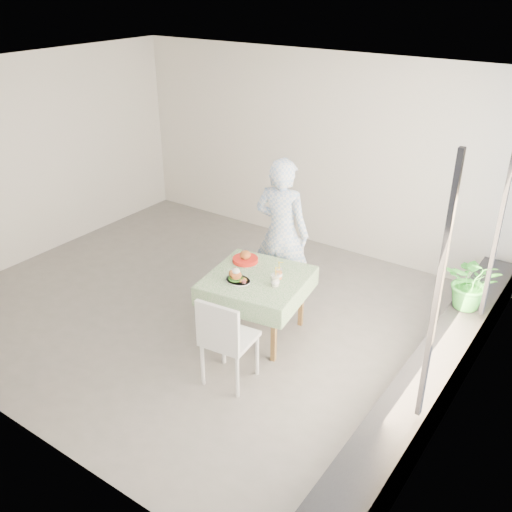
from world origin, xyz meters
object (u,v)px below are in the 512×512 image
Objects in this scene: chair_far at (280,286)px; diner at (282,233)px; chair_near at (229,355)px; main_dish at (237,277)px; juice_cup_orange at (279,274)px; potted_plant at (472,282)px; cafe_table at (257,299)px.

diner reaches higher than chair_far.
chair_near reaches higher than main_dish.
chair_far is at bearing 89.60° from main_dish.
juice_cup_orange is (0.34, 0.30, 0.01)m from main_dish.
potted_plant is (2.12, 1.30, 0.02)m from main_dish.
chair_near is (0.36, -1.52, 0.03)m from chair_far.
diner is 3.04× the size of potted_plant.
juice_cup_orange is at bearing -150.58° from potted_plant.
cafe_table is 4.73× the size of juice_cup_orange.
juice_cup_orange reaches higher than chair_far.
diner is (-0.42, 1.62, 0.63)m from chair_near.
cafe_table is at bearing 106.23° from chair_near.
juice_cup_orange is at bearing 23.04° from cafe_table.
diner is at bearing 121.07° from chair_far.
diner is (-0.18, 0.77, 0.47)m from cafe_table.
chair_near is 3.94× the size of juice_cup_orange.
juice_cup_orange is (0.22, 0.09, 0.34)m from cafe_table.
chair_near is at bearing -76.52° from chair_far.
main_dish is at bearing -138.83° from juice_cup_orange.
juice_cup_orange is at bearing 41.17° from main_dish.
juice_cup_orange is 0.41× the size of potted_plant.
main_dish is (-0.12, -0.21, 0.33)m from cafe_table.
chair_near is 1.61× the size of potted_plant.
chair_near is at bearing 97.24° from diner.
chair_far is 0.67m from diner.
potted_plant is at bearing 47.98° from chair_near.
cafe_table is 0.89m from chair_near.
main_dish is (0.05, -0.98, -0.14)m from diner.
potted_plant is at bearing 31.54° from main_dish.
chair_near reaches higher than chair_far.
main_dish is 2.49m from potted_plant.
main_dish is (-0.01, -0.88, 0.52)m from chair_far.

